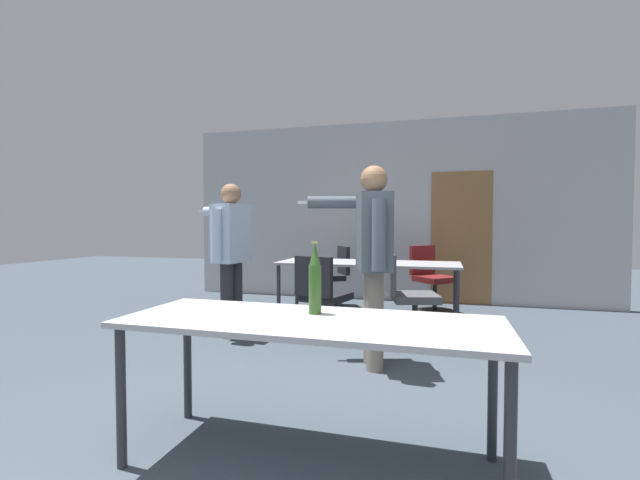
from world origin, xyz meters
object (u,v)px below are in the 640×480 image
object	(u,v)px
person_center_tall	(230,245)
office_chair_far_right	(322,300)
office_chair_side_rolled	(431,281)
office_chair_far_left	(408,301)
beer_bottle	(315,280)
office_chair_near_pushed	(332,279)
person_left_plaid	(372,247)

from	to	relation	value
person_center_tall	office_chair_far_right	distance (m)	1.19
office_chair_side_rolled	office_chair_far_left	size ratio (longest dim) A/B	1.00
office_chair_side_rolled	office_chair_far_left	bearing A→B (deg)	38.87
office_chair_far_left	beer_bottle	distance (m)	2.43
person_center_tall	beer_bottle	bearing A→B (deg)	-136.50
beer_bottle	office_chair_near_pushed	bearing A→B (deg)	103.01
beer_bottle	office_chair_far_left	bearing A→B (deg)	82.20
person_left_plaid	beer_bottle	bearing A→B (deg)	160.20
beer_bottle	office_chair_far_right	bearing A→B (deg)	104.56
office_chair_far_right	office_chair_near_pushed	bearing A→B (deg)	116.02
person_center_tall	office_chair_far_left	distance (m)	2.03
office_chair_side_rolled	office_chair_near_pushed	distance (m)	1.44
person_center_tall	person_left_plaid	world-z (taller)	person_left_plaid
office_chair_far_left	beer_bottle	xyz separation A→B (m)	(-0.32, -2.36, 0.51)
person_left_plaid	office_chair_side_rolled	size ratio (longest dim) A/B	1.88
person_left_plaid	office_chair_side_rolled	world-z (taller)	person_left_plaid
office_chair_near_pushed	beer_bottle	size ratio (longest dim) A/B	2.33
person_left_plaid	office_chair_near_pushed	xyz separation A→B (m)	(-1.00, 2.51, -0.63)
person_left_plaid	office_chair_far_left	world-z (taller)	person_left_plaid
office_chair_side_rolled	office_chair_far_right	bearing A→B (deg)	14.42
office_chair_near_pushed	beer_bottle	bearing A→B (deg)	162.15
office_chair_side_rolled	office_chair_near_pushed	world-z (taller)	office_chair_side_rolled
office_chair_near_pushed	office_chair_far_right	distance (m)	1.78
office_chair_far_left	beer_bottle	world-z (taller)	beer_bottle
office_chair_near_pushed	office_chair_far_right	world-z (taller)	office_chair_near_pushed
office_chair_far_right	beer_bottle	xyz separation A→B (m)	(0.58, -2.22, 0.52)
person_left_plaid	office_chair_far_right	bearing A→B (deg)	24.17
person_center_tall	office_chair_side_rolled	distance (m)	2.95
office_chair_far_right	office_chair_far_left	bearing A→B (deg)	23.45
office_chair_side_rolled	office_chair_far_left	distance (m)	1.69
office_chair_far_left	office_chair_near_pushed	distance (m)	2.04
office_chair_side_rolled	office_chair_far_left	world-z (taller)	same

